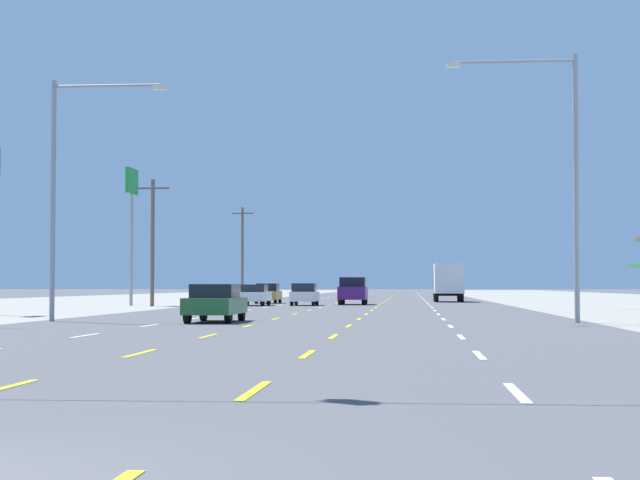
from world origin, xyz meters
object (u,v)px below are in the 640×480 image
hatchback_far_left_far (268,293)px  box_truck_far_right_farther (448,280)px  pole_sign_left_row_2 (132,199)px  sedan_inner_left_nearest (215,302)px  suv_center_turn_midfar (353,290)px  sedan_far_left_near (255,295)px  streetlight_right_row_0 (562,165)px  streetlight_left_row_0 (66,179)px  hatchback_inner_left_mid (304,294)px

hatchback_far_left_far → box_truck_far_right_farther: 16.61m
pole_sign_left_row_2 → sedan_inner_left_nearest: bearing=-69.7°
suv_center_turn_midfar → pole_sign_left_row_2: (-15.12, -4.99, 6.39)m
sedan_inner_left_nearest → sedan_far_left_near: size_ratio=1.00×
pole_sign_left_row_2 → streetlight_right_row_0: 40.16m
sedan_far_left_near → box_truck_far_right_farther: size_ratio=0.62×
streetlight_left_row_0 → streetlight_right_row_0: (19.27, 0.00, 0.39)m
box_truck_far_right_farther → streetlight_left_row_0: size_ratio=0.76×
suv_center_turn_midfar → hatchback_far_left_far: bearing=144.5°
hatchback_inner_left_mid → streetlight_left_row_0: bearing=-100.8°
sedan_inner_left_nearest → suv_center_turn_midfar: 36.83m
hatchback_far_left_far → sedan_far_left_near: bearing=-88.3°
hatchback_far_left_far → suv_center_turn_midfar: bearing=-35.5°
sedan_inner_left_nearest → sedan_far_left_near: 32.61m
streetlight_right_row_0 → hatchback_inner_left_mid: bearing=111.7°
sedan_inner_left_nearest → pole_sign_left_row_2: bearing=110.3°
sedan_inner_left_nearest → hatchback_far_left_far: hatchback_far_left_far is taller
box_truck_far_right_farther → pole_sign_left_row_2: bearing=-140.8°
suv_center_turn_midfar → box_truck_far_right_farther: 15.30m
sedan_inner_left_nearest → streetlight_left_row_0: (-6.05, 0.27, 4.83)m
suv_center_turn_midfar → hatchback_inner_left_mid: bearing=-130.5°
hatchback_far_left_far → pole_sign_left_row_2: (-8.25, -9.89, 6.64)m
streetlight_left_row_0 → streetlight_right_row_0: streetlight_right_row_0 is taller
streetlight_right_row_0 → pole_sign_left_row_2: bearing=128.5°
sedan_inner_left_nearest → pole_sign_left_row_2: pole_sign_left_row_2 is taller
sedan_inner_left_nearest → streetlight_right_row_0: 14.22m
sedan_far_left_near → hatchback_far_left_far: 9.14m
hatchback_inner_left_mid → hatchback_far_left_far: (-3.69, 8.62, 0.00)m
hatchback_inner_left_mid → hatchback_far_left_far: size_ratio=1.00×
suv_center_turn_midfar → hatchback_far_left_far: suv_center_turn_midfar is taller
box_truck_far_right_farther → streetlight_right_row_0: 50.02m
hatchback_far_left_far → streetlight_right_row_0: size_ratio=0.38×
hatchback_inner_left_mid → streetlight_right_row_0: streetlight_right_row_0 is taller
hatchback_far_left_far → streetlight_left_row_0: (-2.54, -41.31, 4.81)m
sedan_far_left_near → suv_center_turn_midfar: bearing=32.7°
suv_center_turn_midfar → box_truck_far_right_farther: bearing=61.2°
sedan_inner_left_nearest → suv_center_turn_midfar: suv_center_turn_midfar is taller
hatchback_inner_left_mid → streetlight_right_row_0: size_ratio=0.38×
sedan_far_left_near → suv_center_turn_midfar: (6.60, 4.23, 0.27)m
streetlight_right_row_0 → box_truck_far_right_farther: bearing=92.9°
hatchback_inner_left_mid → box_truck_far_right_farther: bearing=58.3°
sedan_inner_left_nearest → streetlight_left_row_0: size_ratio=0.47×
suv_center_turn_midfar → streetlight_right_row_0: streetlight_right_row_0 is taller
sedan_inner_left_nearest → sedan_far_left_near: bearing=95.7°
hatchback_inner_left_mid → streetlight_left_row_0: size_ratio=0.41×
sedan_far_left_near → hatchback_far_left_far: bearing=91.7°
sedan_inner_left_nearest → box_truck_far_right_farther: (10.74, 50.06, 1.08)m
suv_center_turn_midfar → streetlight_right_row_0: bearing=-74.9°
hatchback_inner_left_mid → streetlight_right_row_0: (13.03, -32.69, 5.20)m
sedan_far_left_near → streetlight_left_row_0: streetlight_left_row_0 is taller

